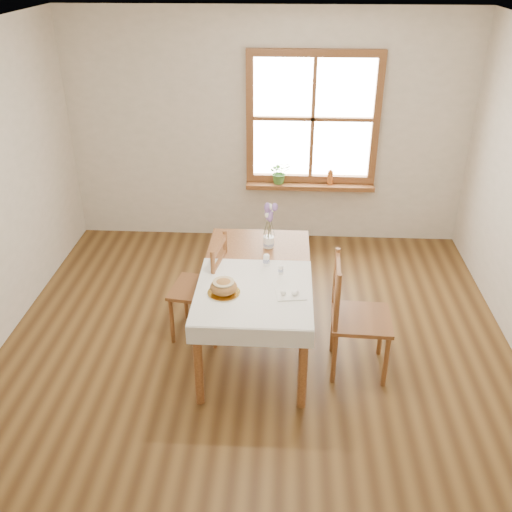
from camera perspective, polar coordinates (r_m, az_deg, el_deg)
The scene contains 18 objects.
ground at distance 4.89m, azimuth -0.20°, elevation -11.00°, with size 5.00×5.00×0.00m, color brown.
room_walls at distance 4.02m, azimuth -0.25°, elevation 8.07°, with size 4.60×5.10×2.65m.
window at distance 6.45m, azimuth 5.70°, elevation 13.51°, with size 1.46×0.08×1.46m.
window_sill at distance 6.63m, azimuth 5.40°, elevation 7.00°, with size 1.46×0.20×0.05m.
dining_table at distance 4.75m, azimuth 0.00°, elevation -2.49°, with size 0.90×1.60×0.75m.
table_linen at distance 4.44m, azimuth -0.22°, elevation -3.52°, with size 0.91×0.99×0.01m, color white.
chair_left at distance 5.04m, azimuth -5.82°, elevation -3.13°, with size 0.45×0.47×0.96m, color #975C2E, non-canonical shape.
chair_right at distance 4.66m, azimuth 10.49°, elevation -6.05°, with size 0.47×0.49×1.01m, color #975C2E, non-canonical shape.
bread_plate at distance 4.41m, azimuth -3.24°, elevation -3.70°, with size 0.24×0.24×0.01m, color white.
bread_loaf at distance 4.37m, azimuth -3.26°, elevation -2.99°, with size 0.21×0.21×0.12m, color #A5763A.
egg_napkin at distance 4.40m, azimuth 3.48°, elevation -3.80°, with size 0.23×0.19×0.01m, color white.
eggs at distance 4.38m, azimuth 3.49°, elevation -3.53°, with size 0.17×0.16×0.04m, color white, non-canonical shape.
salt_shaker at distance 4.76m, azimuth 1.04°, elevation -0.35°, with size 0.06×0.06×0.11m, color white.
pepper_shaker at distance 4.65m, azimuth 2.50°, elevation -1.33°, with size 0.04×0.04×0.08m, color white.
flower_vase at distance 5.06m, azimuth 1.27°, elevation 1.34°, with size 0.09×0.09×0.10m, color white.
lavender_bouquet at distance 4.97m, azimuth 1.30°, elevation 3.45°, with size 0.16×0.16×0.31m, color #735394, non-canonical shape.
potted_plant at distance 6.58m, azimuth 2.38°, elevation 8.11°, with size 0.23×0.26×0.20m, color #447D32.
amber_bottle at distance 6.60m, azimuth 7.43°, elevation 7.85°, with size 0.06×0.06×0.18m, color #AC571F.
Camera 1 is at (0.23, -3.76, 3.12)m, focal length 40.00 mm.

